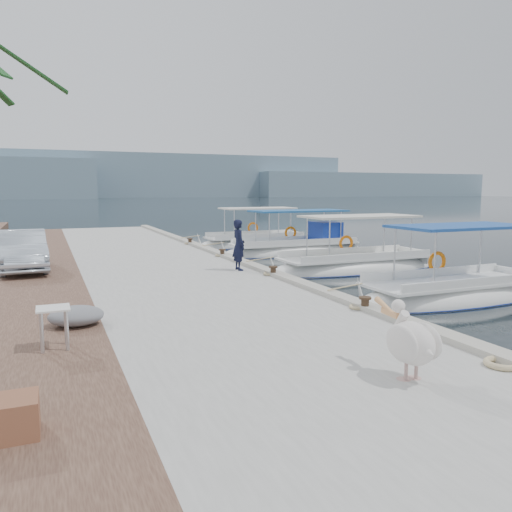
{
  "coord_description": "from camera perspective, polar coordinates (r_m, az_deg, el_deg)",
  "views": [
    {
      "loc": [
        -6.96,
        -12.79,
        3.25
      ],
      "look_at": [
        -1.0,
        1.37,
        1.2
      ],
      "focal_mm": 35.0,
      "sensor_mm": 36.0,
      "label": 1
    }
  ],
  "objects": [
    {
      "name": "parked_car",
      "position": [
        18.81,
        -25.08,
        0.58
      ],
      "size": [
        1.68,
        4.24,
        1.37
      ],
      "primitive_type": "imported",
      "rotation": [
        0.0,
        0.0,
        0.06
      ],
      "color": "silver",
      "rests_on": "cobblestone_strip"
    },
    {
      "name": "fishing_caique_c",
      "position": [
        20.48,
        11.18,
        -1.33
      ],
      "size": [
        7.61,
        2.35,
        2.83
      ],
      "color": "white",
      "rests_on": "ground"
    },
    {
      "name": "cobblestone_strip",
      "position": [
        18.07,
        -25.81,
        -2.72
      ],
      "size": [
        4.0,
        40.0,
        0.5
      ],
      "primitive_type": "cube",
      "color": "#4C3328",
      "rests_on": "ground"
    },
    {
      "name": "tarp_bundle",
      "position": [
        10.85,
        -19.87,
        -6.45
      ],
      "size": [
        1.1,
        0.9,
        0.4
      ],
      "primitive_type": "ellipsoid",
      "color": "slate",
      "rests_on": "cobblestone_strip"
    },
    {
      "name": "fishing_caique_e",
      "position": [
        28.73,
        -0.13,
        1.35
      ],
      "size": [
        6.94,
        2.19,
        2.83
      ],
      "color": "white",
      "rests_on": "ground"
    },
    {
      "name": "fishing_caique_b",
      "position": [
        15.84,
        21.62,
        -4.32
      ],
      "size": [
        6.81,
        2.24,
        2.83
      ],
      "color": "white",
      "rests_on": "ground"
    },
    {
      "name": "fisherman",
      "position": [
        17.06,
        -1.99,
        1.27
      ],
      "size": [
        0.43,
        0.65,
        1.74
      ],
      "primitive_type": "imported",
      "rotation": [
        0.0,
        0.0,
        1.6
      ],
      "color": "black",
      "rests_on": "concrete_quay"
    },
    {
      "name": "quay_curb",
      "position": [
        19.21,
        -2.05,
        -0.46
      ],
      "size": [
        0.44,
        40.0,
        0.12
      ],
      "primitive_type": "cube",
      "color": "#9E9A8C",
      "rests_on": "concrete_quay"
    },
    {
      "name": "ground",
      "position": [
        14.92,
        5.62,
        -5.02
      ],
      "size": [
        400.0,
        400.0,
        0.0
      ],
      "primitive_type": "plane",
      "color": "black",
      "rests_on": "ground"
    },
    {
      "name": "wooden_crate",
      "position": [
        6.47,
        -26.04,
        -16.21
      ],
      "size": [
        0.55,
        0.55,
        0.44
      ],
      "primitive_type": "cube",
      "color": "brown",
      "rests_on": "cobblestone_strip"
    },
    {
      "name": "concrete_quay",
      "position": [
        18.47,
        -10.14,
        -1.87
      ],
      "size": [
        6.0,
        40.0,
        0.5
      ],
      "primitive_type": "cube",
      "color": "#9A9994",
      "rests_on": "ground"
    },
    {
      "name": "mooring_bollards",
      "position": [
        15.95,
        1.98,
        -1.63
      ],
      "size": [
        0.28,
        20.28,
        0.33
      ],
      "color": "black",
      "rests_on": "concrete_quay"
    },
    {
      "name": "pelican",
      "position": [
        7.66,
        17.29,
        -9.24
      ],
      "size": [
        0.56,
        1.44,
        1.11
      ],
      "color": "tan",
      "rests_on": "concrete_quay"
    },
    {
      "name": "rope_coil",
      "position": [
        8.86,
        26.27,
        -10.95
      ],
      "size": [
        0.54,
        0.54,
        0.1
      ],
      "primitive_type": "torus",
      "color": "#C6B284",
      "rests_on": "concrete_quay"
    },
    {
      "name": "folding_table",
      "position": [
        9.38,
        -22.13,
        -6.7
      ],
      "size": [
        0.55,
        0.55,
        0.73
      ],
      "color": "silver",
      "rests_on": "cobblestone_strip"
    },
    {
      "name": "fishing_caique_d",
      "position": [
        25.39,
        4.65,
        0.64
      ],
      "size": [
        7.97,
        2.28,
        2.83
      ],
      "color": "white",
      "rests_on": "ground"
    },
    {
      "name": "distant_hills",
      "position": [
        217.42,
        -13.28,
        8.54
      ],
      "size": [
        330.0,
        60.0,
        18.0
      ],
      "color": "gray",
      "rests_on": "ground"
    }
  ]
}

